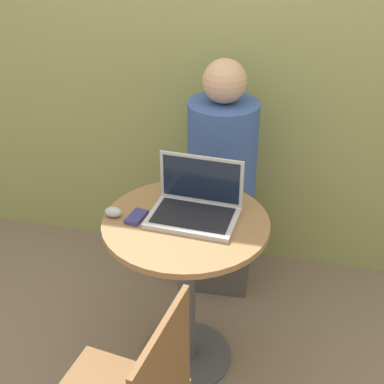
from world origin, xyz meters
name	(u,v)px	position (x,y,z in m)	size (l,w,h in m)	color
ground_plane	(187,357)	(0.00, 0.00, 0.00)	(12.00, 12.00, 0.00)	#7F6B56
back_wall	(229,20)	(0.00, 0.86, 1.30)	(7.00, 0.05, 2.60)	#939956
round_table	(186,267)	(0.00, 0.00, 0.52)	(0.65, 0.65, 0.74)	#4C4C51
laptop	(196,205)	(0.03, 0.05, 0.78)	(0.35, 0.25, 0.22)	#B7B7BC
cell_phone	(136,217)	(-0.19, -0.03, 0.75)	(0.07, 0.11, 0.02)	navy
computer_mouse	(113,212)	(-0.28, -0.03, 0.76)	(0.07, 0.05, 0.04)	#B2B2B7
person_seated	(222,194)	(0.04, 0.61, 0.51)	(0.34, 0.51, 1.21)	#4C4742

